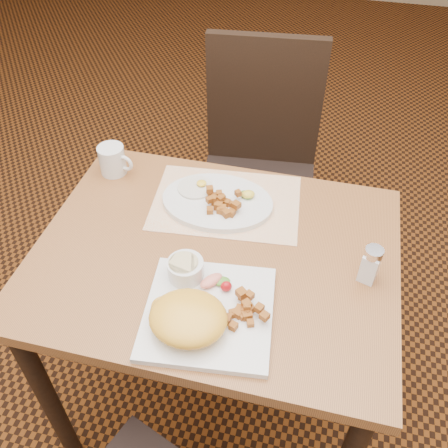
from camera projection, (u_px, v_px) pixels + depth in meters
ground at (218, 396)px, 1.76m from camera, size 8.00×8.00×0.00m
table at (215, 280)px, 1.32m from camera, size 0.90×0.70×0.75m
chair_far at (259, 160)px, 1.86m from camera, size 0.46×0.47×0.97m
placemat at (226, 203)px, 1.37m from camera, size 0.43×0.32×0.00m
plate_square at (209, 313)px, 1.10m from camera, size 0.31×0.31×0.02m
plate_oval at (217, 202)px, 1.36m from camera, size 0.31×0.23×0.02m
hollandaise_mound at (187, 318)px, 1.04m from camera, size 0.18×0.15×0.06m
ramekin at (185, 269)px, 1.15m from camera, size 0.08×0.08×0.05m
garnish_sq at (217, 282)px, 1.14m from camera, size 0.08×0.07×0.03m
fried_egg at (196, 187)px, 1.39m from camera, size 0.10×0.10×0.02m
garnish_ov at (247, 194)px, 1.36m from camera, size 0.05×0.05×0.02m
salt_shaker at (371, 264)px, 1.14m from camera, size 0.05×0.05×0.10m
coffee_mug at (113, 160)px, 1.44m from camera, size 0.11×0.08×0.09m
home_fries_sq at (244, 309)px, 1.08m from camera, size 0.10×0.10×0.03m
home_fries_ov at (221, 202)px, 1.33m from camera, size 0.11×0.10×0.03m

